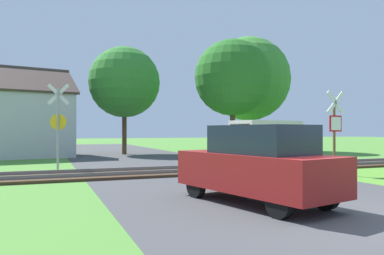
{
  "coord_description": "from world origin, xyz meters",
  "views": [
    {
      "loc": [
        -5.36,
        -5.79,
        1.65
      ],
      "look_at": [
        0.5,
        9.12,
        1.8
      ],
      "focal_mm": 35.0,
      "sensor_mm": 36.0,
      "label": 1
    }
  ],
  "objects_px": {
    "tree_right": "(233,78)",
    "mail_truck": "(264,138)",
    "tree_center": "(124,82)",
    "crossing_sign_far": "(58,121)",
    "house": "(8,123)",
    "tree_far": "(248,79)",
    "stop_sign_near": "(335,127)",
    "parked_car": "(257,164)"
  },
  "relations": [
    {
      "from": "crossing_sign_far",
      "to": "tree_far",
      "type": "xyz_separation_m",
      "value": [
        15.29,
        11.25,
        3.94
      ]
    },
    {
      "from": "house",
      "to": "tree_center",
      "type": "bearing_deg",
      "value": -8.46
    },
    {
      "from": "crossing_sign_far",
      "to": "house",
      "type": "relative_size",
      "value": 0.43
    },
    {
      "from": "house",
      "to": "parked_car",
      "type": "height_order",
      "value": "house"
    },
    {
      "from": "stop_sign_near",
      "to": "tree_far",
      "type": "xyz_separation_m",
      "value": [
        5.71,
        16.23,
        4.2
      ]
    },
    {
      "from": "tree_right",
      "to": "mail_truck",
      "type": "bearing_deg",
      "value": -90.69
    },
    {
      "from": "house",
      "to": "tree_far",
      "type": "relative_size",
      "value": 0.88
    },
    {
      "from": "tree_far",
      "to": "tree_right",
      "type": "bearing_deg",
      "value": -130.02
    },
    {
      "from": "crossing_sign_far",
      "to": "mail_truck",
      "type": "bearing_deg",
      "value": 26.54
    },
    {
      "from": "stop_sign_near",
      "to": "tree_center",
      "type": "distance_m",
      "value": 16.49
    },
    {
      "from": "tree_right",
      "to": "parked_car",
      "type": "bearing_deg",
      "value": -115.81
    },
    {
      "from": "stop_sign_near",
      "to": "tree_center",
      "type": "xyz_separation_m",
      "value": [
        -4.84,
        15.41,
        3.33
      ]
    },
    {
      "from": "parked_car",
      "to": "tree_far",
      "type": "bearing_deg",
      "value": 47.38
    },
    {
      "from": "tree_right",
      "to": "tree_far",
      "type": "bearing_deg",
      "value": 49.98
    },
    {
      "from": "tree_right",
      "to": "mail_truck",
      "type": "distance_m",
      "value": 5.7
    },
    {
      "from": "tree_right",
      "to": "tree_far",
      "type": "xyz_separation_m",
      "value": [
        3.96,
        4.71,
        0.72
      ]
    },
    {
      "from": "stop_sign_near",
      "to": "crossing_sign_far",
      "type": "bearing_deg",
      "value": -32.14
    },
    {
      "from": "tree_center",
      "to": "tree_far",
      "type": "distance_m",
      "value": 10.61
    },
    {
      "from": "mail_truck",
      "to": "tree_right",
      "type": "bearing_deg",
      "value": -14.64
    },
    {
      "from": "parked_car",
      "to": "stop_sign_near",
      "type": "bearing_deg",
      "value": 20.19
    },
    {
      "from": "crossing_sign_far",
      "to": "tree_far",
      "type": "relative_size",
      "value": 0.38
    },
    {
      "from": "tree_far",
      "to": "parked_car",
      "type": "distance_m",
      "value": 23.43
    },
    {
      "from": "tree_center",
      "to": "mail_truck",
      "type": "height_order",
      "value": "tree_center"
    },
    {
      "from": "house",
      "to": "tree_far",
      "type": "distance_m",
      "value": 18.38
    },
    {
      "from": "stop_sign_near",
      "to": "house",
      "type": "bearing_deg",
      "value": -55.91
    },
    {
      "from": "tree_center",
      "to": "house",
      "type": "bearing_deg",
      "value": -178.66
    },
    {
      "from": "tree_center",
      "to": "tree_far",
      "type": "relative_size",
      "value": 0.81
    },
    {
      "from": "tree_far",
      "to": "parked_car",
      "type": "height_order",
      "value": "tree_far"
    },
    {
      "from": "crossing_sign_far",
      "to": "stop_sign_near",
      "type": "bearing_deg",
      "value": -13.45
    },
    {
      "from": "tree_far",
      "to": "crossing_sign_far",
      "type": "bearing_deg",
      "value": -143.65
    },
    {
      "from": "crossing_sign_far",
      "to": "house",
      "type": "distance_m",
      "value": 10.6
    },
    {
      "from": "crossing_sign_far",
      "to": "tree_far",
      "type": "height_order",
      "value": "tree_far"
    },
    {
      "from": "stop_sign_near",
      "to": "mail_truck",
      "type": "distance_m",
      "value": 7.7
    },
    {
      "from": "tree_center",
      "to": "mail_truck",
      "type": "relative_size",
      "value": 1.47
    },
    {
      "from": "stop_sign_near",
      "to": "crossing_sign_far",
      "type": "xyz_separation_m",
      "value": [
        -9.58,
        4.98,
        0.25
      ]
    },
    {
      "from": "house",
      "to": "tree_right",
      "type": "bearing_deg",
      "value": -24.66
    },
    {
      "from": "crossing_sign_far",
      "to": "parked_car",
      "type": "xyz_separation_m",
      "value": [
        4.0,
        -8.63,
        -1.15
      ]
    },
    {
      "from": "crossing_sign_far",
      "to": "house",
      "type": "xyz_separation_m",
      "value": [
        -2.66,
        10.26,
        0.12
      ]
    },
    {
      "from": "stop_sign_near",
      "to": "tree_right",
      "type": "bearing_deg",
      "value": -103.36
    },
    {
      "from": "stop_sign_near",
      "to": "parked_car",
      "type": "xyz_separation_m",
      "value": [
        -5.58,
        -3.66,
        -0.9
      ]
    },
    {
      "from": "tree_center",
      "to": "tree_right",
      "type": "xyz_separation_m",
      "value": [
        6.59,
        -3.89,
        0.15
      ]
    },
    {
      "from": "stop_sign_near",
      "to": "tree_center",
      "type": "bearing_deg",
      "value": -77.27
    }
  ]
}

